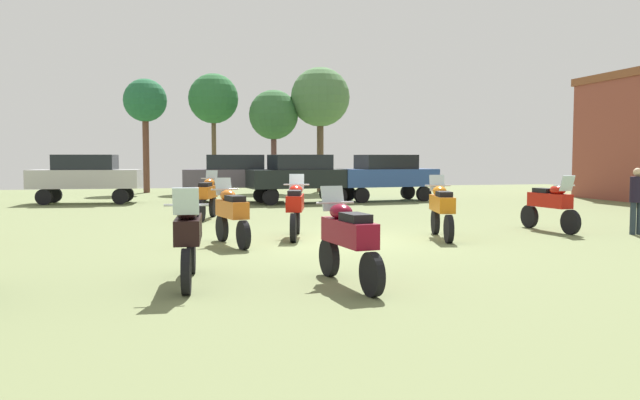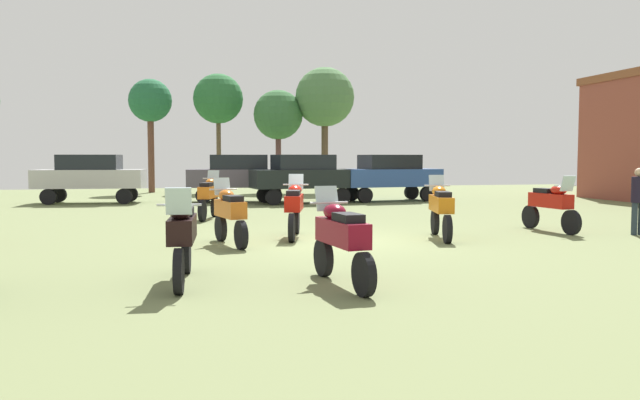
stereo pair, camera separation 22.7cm
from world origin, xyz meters
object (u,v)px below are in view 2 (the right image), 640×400
(motorcycle_10, at_px, (551,204))
(tree_4, at_px, (325,98))
(motorcycle_9, at_px, (209,195))
(tree_5, at_px, (278,116))
(car_4, at_px, (90,175))
(tree_1, at_px, (218,99))
(car_2, at_px, (240,174))
(motorcycle_1, at_px, (441,208))
(motorcycle_3, at_px, (230,212))
(car_3, at_px, (303,175))
(car_1, at_px, (389,174))
(motorcycle_6, at_px, (341,238))
(motorcycle_5, at_px, (294,207))
(person_1, at_px, (639,196))
(motorcycle_7, at_px, (182,235))
(tree_3, at_px, (150,102))

(motorcycle_10, xyz_separation_m, tree_4, (-1.53, 19.60, 4.43))
(motorcycle_9, height_order, tree_5, tree_5)
(car_4, distance_m, tree_1, 10.58)
(car_2, height_order, car_4, same)
(motorcycle_1, relative_size, tree_5, 0.40)
(motorcycle_10, relative_size, car_2, 0.49)
(motorcycle_3, height_order, tree_5, tree_5)
(car_3, height_order, tree_4, tree_4)
(motorcycle_10, bearing_deg, car_1, -93.66)
(car_1, bearing_deg, tree_4, 0.29)
(motorcycle_6, bearing_deg, motorcycle_1, 45.24)
(car_4, bearing_deg, motorcycle_3, -156.27)
(car_3, distance_m, tree_4, 9.73)
(motorcycle_6, bearing_deg, tree_1, 83.01)
(motorcycle_3, xyz_separation_m, car_1, (7.73, 12.38, 0.46))
(motorcycle_5, relative_size, motorcycle_10, 0.98)
(person_1, bearing_deg, motorcycle_9, -22.45)
(car_2, bearing_deg, motorcycle_1, -157.65)
(motorcycle_10, relative_size, car_1, 0.49)
(motorcycle_1, xyz_separation_m, motorcycle_7, (-5.87, -4.09, 0.00))
(tree_3, distance_m, tree_4, 9.38)
(motorcycle_7, relative_size, tree_3, 0.37)
(tree_1, bearing_deg, motorcycle_6, -89.25)
(car_2, bearing_deg, tree_1, 10.18)
(person_1, xyz_separation_m, tree_1, (-8.88, 22.10, 4.13))
(motorcycle_3, bearing_deg, car_2, 70.84)
(tree_5, bearing_deg, car_1, -67.13)
(motorcycle_9, relative_size, tree_5, 0.38)
(motorcycle_5, height_order, car_1, car_1)
(car_1, xyz_separation_m, car_4, (-12.46, 1.36, 0.00))
(motorcycle_3, bearing_deg, car_4, 95.71)
(motorcycle_9, xyz_separation_m, person_1, (10.05, -6.25, 0.22))
(car_2, distance_m, car_3, 2.81)
(tree_3, bearing_deg, motorcycle_7, -86.26)
(motorcycle_3, distance_m, person_1, 9.84)
(car_2, bearing_deg, car_4, 92.88)
(motorcycle_5, xyz_separation_m, person_1, (8.26, -1.27, 0.22))
(car_4, bearing_deg, motorcycle_7, -163.39)
(motorcycle_3, bearing_deg, motorcycle_10, -7.85)
(tree_5, bearing_deg, motorcycle_6, -96.37)
(motorcycle_7, distance_m, tree_1, 26.23)
(car_3, xyz_separation_m, tree_5, (0.30, 8.93, 3.01))
(car_4, xyz_separation_m, tree_1, (5.68, 8.03, 3.91))
(car_3, bearing_deg, car_2, 55.30)
(car_2, xyz_separation_m, tree_5, (2.79, 7.62, 3.01))
(car_1, xyz_separation_m, car_2, (-6.37, 0.87, 0.00))
(tree_3, bearing_deg, motorcycle_10, -62.29)
(tree_5, bearing_deg, car_4, -141.21)
(motorcycle_9, height_order, car_2, car_2)
(motorcycle_6, xyz_separation_m, car_1, (6.43, 17.07, 0.46))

